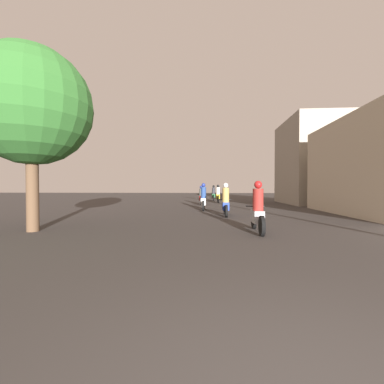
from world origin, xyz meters
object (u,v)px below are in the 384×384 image
motorcycle_red (201,197)px  motorcycle_yellow (218,195)px  motorcycle_blue (226,203)px  motorcycle_silver (258,212)px  street_tree (31,107)px  building_right_far (311,162)px  motorcycle_white (204,199)px  motorcycle_green (214,194)px

motorcycle_red → motorcycle_yellow: size_ratio=0.95×
motorcycle_blue → motorcycle_red: 8.01m
motorcycle_silver → street_tree: street_tree is taller
building_right_far → motorcycle_yellow: bearing=173.0°
motorcycle_silver → street_tree: size_ratio=0.33×
motorcycle_red → street_tree: 13.97m
motorcycle_yellow → street_tree: street_tree is taller
building_right_far → motorcycle_silver: bearing=-116.2°
street_tree → motorcycle_silver: bearing=2.6°
motorcycle_yellow → motorcycle_white: bearing=-104.0°
motorcycle_silver → motorcycle_red: (-2.14, 12.34, -0.03)m
motorcycle_silver → motorcycle_red: motorcycle_silver is taller
motorcycle_yellow → street_tree: bearing=-117.6°
building_right_far → street_tree: 20.19m
motorcycle_silver → motorcycle_blue: bearing=108.4°
motorcycle_blue → motorcycle_white: 3.37m
motorcycle_red → motorcycle_blue: bearing=-77.0°
motorcycle_white → street_tree: bearing=-119.9°
motorcycle_white → building_right_far: size_ratio=0.29×
motorcycle_red → motorcycle_green: bearing=83.1°
motorcycle_silver → motorcycle_red: size_ratio=0.97×
motorcycle_red → building_right_far: 9.75m
motorcycle_yellow → motorcycle_green: size_ratio=1.06×
motorcycle_blue → motorcycle_yellow: motorcycle_yellow is taller
motorcycle_yellow → building_right_far: bearing=-12.5°
motorcycle_red → motorcycle_yellow: bearing=66.1°
motorcycle_red → motorcycle_green: (1.07, 6.28, 0.03)m
motorcycle_blue → motorcycle_white: motorcycle_white is taller
motorcycle_silver → motorcycle_yellow: motorcycle_yellow is taller
motorcycle_yellow → motorcycle_green: (-0.35, 3.46, -0.01)m
motorcycle_red → motorcycle_yellow: motorcycle_yellow is taller
motorcycle_blue → motorcycle_white: bearing=102.7°
motorcycle_white → motorcycle_green: motorcycle_white is taller
motorcycle_silver → motorcycle_red: bearing=109.2°
motorcycle_yellow → motorcycle_green: 3.48m
motorcycle_silver → motorcycle_yellow: (-0.73, 15.16, 0.00)m
motorcycle_silver → motorcycle_blue: 4.51m
motorcycle_yellow → motorcycle_blue: bearing=-95.4°
motorcycle_silver → motorcycle_yellow: size_ratio=0.92×
motorcycle_blue → motorcycle_red: motorcycle_blue is taller
motorcycle_white → motorcycle_yellow: motorcycle_white is taller
motorcycle_green → street_tree: bearing=-98.3°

